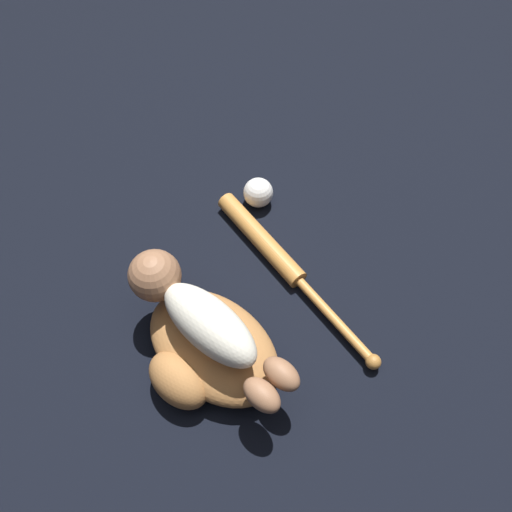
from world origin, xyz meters
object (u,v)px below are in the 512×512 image
object	(u,v)px
baseball	(258,193)
baseball_glove	(207,351)
baseball_bat	(274,253)
baby_figure	(197,314)

from	to	relation	value
baseball	baseball_glove	bearing A→B (deg)	103.88
baseball_glove	baseball_bat	distance (m)	0.29
baby_figure	baseball	xyz separation A→B (m)	(0.08, -0.40, -0.11)
baseball_glove	baby_figure	world-z (taller)	baby_figure
baseball_glove	baseball	distance (m)	0.44
baseball_bat	baseball	world-z (taller)	baseball
baseball_glove	baby_figure	xyz separation A→B (m)	(0.03, -0.02, 0.10)
baseball_glove	baseball	xyz separation A→B (m)	(0.10, -0.42, -0.01)
baby_figure	baseball	size ratio (longest dim) A/B	5.36
baseball_bat	baseball	xyz separation A→B (m)	(0.11, -0.14, 0.01)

